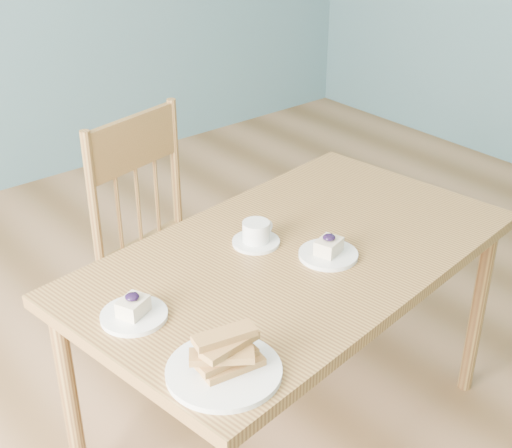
% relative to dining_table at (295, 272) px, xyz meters
% --- Properties ---
extents(room, '(5.01, 5.01, 2.71)m').
position_rel_dining_table_xyz_m(room, '(-0.04, -0.16, 0.74)').
color(room, '#9F704A').
rests_on(room, ground).
extents(dining_table, '(1.35, 0.89, 0.68)m').
position_rel_dining_table_xyz_m(dining_table, '(0.00, 0.00, 0.00)').
color(dining_table, '#9F773C').
rests_on(dining_table, ground).
extents(dining_chair, '(0.49, 0.48, 0.91)m').
position_rel_dining_table_xyz_m(dining_chair, '(-0.07, 0.56, -0.15)').
color(dining_chair, '#9F773C').
rests_on(dining_chair, ground).
extents(cheesecake_plate_near, '(0.16, 0.16, 0.07)m').
position_rel_dining_table_xyz_m(cheesecake_plate_near, '(0.05, -0.08, 0.09)').
color(cheesecake_plate_near, silver).
rests_on(cheesecake_plate_near, dining_table).
extents(cheesecake_plate_far, '(0.16, 0.16, 0.07)m').
position_rel_dining_table_xyz_m(cheesecake_plate_far, '(-0.51, 0.01, 0.09)').
color(cheesecake_plate_far, silver).
rests_on(cheesecake_plate_far, dining_table).
extents(coffee_cup, '(0.13, 0.13, 0.07)m').
position_rel_dining_table_xyz_m(coffee_cup, '(-0.06, 0.10, 0.10)').
color(coffee_cup, silver).
rests_on(coffee_cup, dining_table).
extents(biscotti_plate, '(0.25, 0.25, 0.10)m').
position_rel_dining_table_xyz_m(biscotti_plate, '(-0.47, -0.28, 0.10)').
color(biscotti_plate, silver).
rests_on(biscotti_plate, dining_table).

